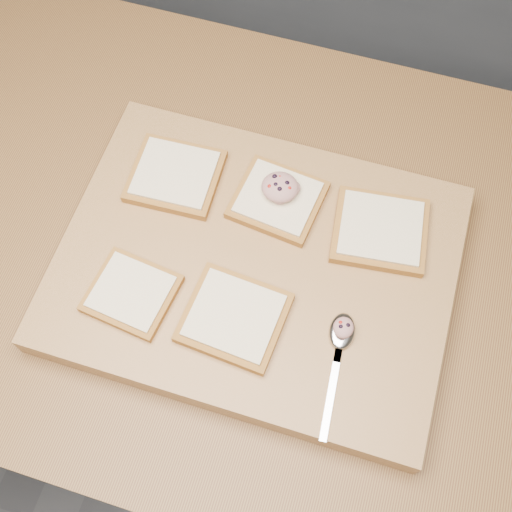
{
  "coord_description": "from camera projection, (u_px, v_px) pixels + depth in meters",
  "views": [
    {
      "loc": [
        0.02,
        -0.41,
        1.75
      ],
      "look_at": [
        -0.09,
        -0.05,
        0.96
      ],
      "focal_mm": 45.0,
      "sensor_mm": 36.0,
      "label": 1
    }
  ],
  "objects": [
    {
      "name": "ground",
      "position": [
        293.0,
        400.0,
        1.75
      ],
      "size": [
        4.0,
        4.0,
        0.0
      ],
      "primitive_type": "plane",
      "color": "#515459",
      "rests_on": "ground"
    },
    {
      "name": "spoon",
      "position": [
        341.0,
        340.0,
        0.84
      ],
      "size": [
        0.04,
        0.17,
        0.01
      ],
      "color": "silver",
      "rests_on": "cutting_board"
    },
    {
      "name": "bread_far_center",
      "position": [
        278.0,
        199.0,
        0.93
      ],
      "size": [
        0.13,
        0.12,
        0.02
      ],
      "color": "#9C6128",
      "rests_on": "cutting_board"
    },
    {
      "name": "cutting_board",
      "position": [
        256.0,
        268.0,
        0.91
      ],
      "size": [
        0.55,
        0.42,
        0.04
      ],
      "primitive_type": "cube",
      "color": "#A77747",
      "rests_on": "island_counter"
    },
    {
      "name": "bread_near_center",
      "position": [
        234.0,
        317.0,
        0.85
      ],
      "size": [
        0.14,
        0.13,
        0.02
      ],
      "color": "#9C6128",
      "rests_on": "cutting_board"
    },
    {
      "name": "island_counter",
      "position": [
        304.0,
        352.0,
        1.34
      ],
      "size": [
        2.0,
        0.8,
        0.9
      ],
      "color": "slate",
      "rests_on": "ground"
    },
    {
      "name": "tuna_salad_dollop",
      "position": [
        280.0,
        187.0,
        0.91
      ],
      "size": [
        0.05,
        0.05,
        0.03
      ],
      "color": "#B07471",
      "rests_on": "bread_far_center"
    },
    {
      "name": "spoon_salad",
      "position": [
        343.0,
        328.0,
        0.83
      ],
      "size": [
        0.03,
        0.03,
        0.02
      ],
      "color": "#B07471",
      "rests_on": "spoon"
    },
    {
      "name": "bread_far_right",
      "position": [
        380.0,
        230.0,
        0.9
      ],
      "size": [
        0.14,
        0.13,
        0.02
      ],
      "color": "#9C6128",
      "rests_on": "cutting_board"
    },
    {
      "name": "bread_near_left",
      "position": [
        132.0,
        293.0,
        0.86
      ],
      "size": [
        0.12,
        0.11,
        0.02
      ],
      "color": "#9C6128",
      "rests_on": "cutting_board"
    },
    {
      "name": "bread_far_left",
      "position": [
        175.0,
        176.0,
        0.94
      ],
      "size": [
        0.13,
        0.12,
        0.02
      ],
      "color": "#9C6128",
      "rests_on": "cutting_board"
    }
  ]
}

